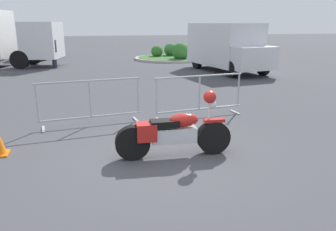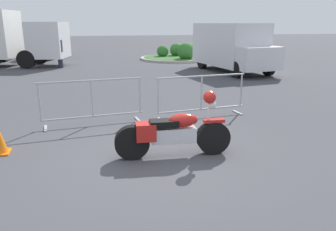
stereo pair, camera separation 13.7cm
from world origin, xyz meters
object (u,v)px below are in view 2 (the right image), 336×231
at_px(crowd_barrier_far, 201,96).
at_px(pedestrian, 60,50).
at_px(parked_car_black, 43,48).
at_px(crowd_barrier_near, 92,102).
at_px(motorcycle, 173,132).
at_px(delivery_van, 232,46).

bearing_deg(crowd_barrier_far, pedestrian, 110.65).
bearing_deg(pedestrian, parked_car_black, -58.27).
bearing_deg(crowd_barrier_far, crowd_barrier_near, 180.00).
height_order(parked_car_black, pedestrian, pedestrian).
xyz_separation_m(motorcycle, crowd_barrier_far, (1.34, 2.31, 0.11)).
relative_size(crowd_barrier_near, pedestrian, 1.41).
bearing_deg(parked_car_black, motorcycle, -163.52).
distance_m(motorcycle, delivery_van, 11.26).
relative_size(parked_car_black, pedestrian, 2.46).
distance_m(crowd_barrier_near, parked_car_black, 16.66).
bearing_deg(motorcycle, parked_car_black, 106.99).
height_order(motorcycle, crowd_barrier_far, motorcycle).
distance_m(crowd_barrier_far, parked_car_black, 17.32).
bearing_deg(motorcycle, crowd_barrier_near, 124.47).
bearing_deg(parked_car_black, crowd_barrier_far, -157.49).
relative_size(crowd_barrier_near, crowd_barrier_far, 1.00).
distance_m(parked_car_black, pedestrian, 5.75).
height_order(delivery_van, parked_car_black, delivery_van).
xyz_separation_m(crowd_barrier_far, parked_car_black, (-5.56, 16.41, 0.14)).
xyz_separation_m(crowd_barrier_far, pedestrian, (-4.09, 10.85, 0.36)).
xyz_separation_m(crowd_barrier_near, parked_car_black, (-2.87, 16.41, 0.14)).
relative_size(motorcycle, parked_car_black, 0.50).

